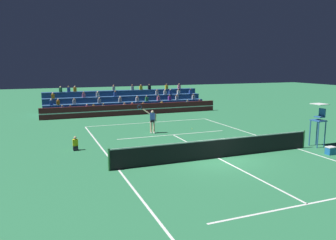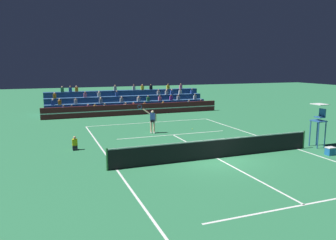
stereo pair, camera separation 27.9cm
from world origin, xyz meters
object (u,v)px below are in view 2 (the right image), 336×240
ball_kid_courtside (75,145)px  tennis_ball (192,129)px  umpire_chair (319,119)px  tennis_player (152,120)px  equipment_cooler (330,151)px

ball_kid_courtside → tennis_ball: (9.21, 3.27, -0.30)m
umpire_chair → ball_kid_courtside: umpire_chair is taller
umpire_chair → ball_kid_courtside: (-14.09, 4.52, -1.39)m
ball_kid_courtside → tennis_player: 6.56m
ball_kid_courtside → tennis_ball: ball_kid_courtside is taller
tennis_ball → equipment_cooler: bearing=-66.6°
umpire_chair → ball_kid_courtside: bearing=162.2°
tennis_ball → tennis_player: bearing=-175.2°
tennis_ball → equipment_cooler: equipment_cooler is taller
umpire_chair → tennis_player: umpire_chair is taller
ball_kid_courtside → tennis_player: tennis_player is taller
ball_kid_courtside → tennis_player: (5.81, 2.98, 0.64)m
equipment_cooler → tennis_ball: bearing=113.4°
umpire_chair → tennis_player: (-8.28, 7.50, -0.74)m
umpire_chair → tennis_player: size_ratio=1.22×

